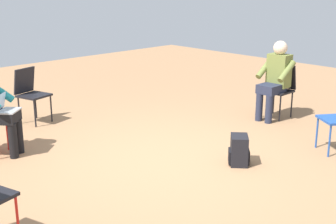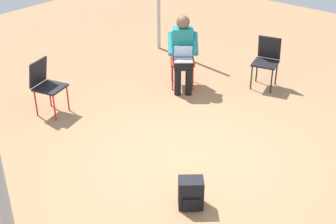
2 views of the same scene
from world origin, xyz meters
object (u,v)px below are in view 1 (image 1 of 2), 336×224
at_px(backpack_near_laptop_user, 239,152).
at_px(chair_west, 30,91).
at_px(chair_north, 280,87).
at_px(person_in_olive, 275,76).

bearing_deg(backpack_near_laptop_user, chair_west, -164.23).
relative_size(chair_north, chair_west, 1.00).
bearing_deg(person_in_olive, chair_north, -90.00).
bearing_deg(backpack_near_laptop_user, person_in_olive, 112.62).
xyz_separation_m(chair_north, chair_west, (-2.52, -3.04, 0.00)).
distance_m(chair_north, person_in_olive, 0.26).
bearing_deg(chair_west, chair_north, 125.45).
distance_m(chair_north, backpack_near_laptop_user, 2.28).
bearing_deg(backpack_near_laptop_user, chair_north, 111.01).
bearing_deg(chair_north, person_in_olive, 90.00).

